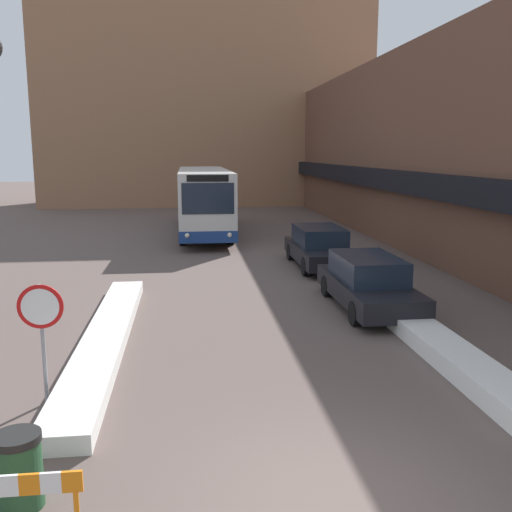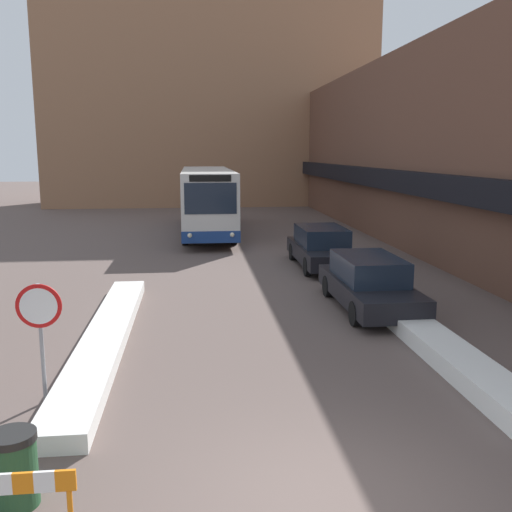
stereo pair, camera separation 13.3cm
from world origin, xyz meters
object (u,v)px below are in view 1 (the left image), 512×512
Objects in this scene: parked_car_middle at (319,247)px; construction_barricade at (31,497)px; city_bus at (204,199)px; trash_bin at (19,470)px; parked_car_front at (368,282)px; stop_sign at (41,319)px.

construction_barricade is at bearing -113.91° from parked_car_middle.
city_bus reaches higher than construction_barricade.
parked_car_middle reaches higher than trash_bin.
city_bus is at bearing 113.17° from parked_car_middle.
construction_barricade is at bearing -66.81° from trash_bin.
trash_bin is (-7.02, -8.22, -0.25)m from parked_car_front.
parked_car_middle is 16.38m from construction_barricade.
construction_barricade is (-2.59, -24.43, -1.15)m from city_bus.
city_bus is at bearing 82.80° from trash_bin.
city_bus is 24.60m from construction_barricade.
stop_sign reaches higher than parked_car_middle.
city_bus is 13.07× the size of trash_bin.
construction_barricade is at bearing -96.06° from city_bus.
parked_car_middle is 2.28× the size of stop_sign.
city_bus is 2.57× the size of parked_car_middle.
parked_car_front is 4.35× the size of construction_barricade.
stop_sign is at bearing -144.61° from parked_car_front.
trash_bin is at bearing -116.49° from parked_car_middle.
parked_car_front is at bearing 35.39° from stop_sign.
trash_bin is at bearing -130.49° from parked_car_front.
stop_sign is at bearing 101.14° from construction_barricade.
parked_car_middle is at bearing 56.36° from stop_sign.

